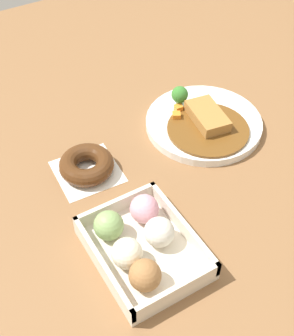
{
  "coord_description": "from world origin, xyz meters",
  "views": [
    {
      "loc": [
        0.53,
        -0.42,
        0.67
      ],
      "look_at": [
        0.01,
        -0.1,
        0.03
      ],
      "focal_mm": 49.61,
      "sensor_mm": 36.0,
      "label": 1
    }
  ],
  "objects": [
    {
      "name": "donut_box",
      "position": [
        0.15,
        -0.2,
        0.03
      ],
      "size": [
        0.2,
        0.16,
        0.06
      ],
      "color": "beige",
      "rests_on": "ground_plane"
    },
    {
      "name": "curry_plate",
      "position": [
        -0.06,
        0.08,
        0.01
      ],
      "size": [
        0.25,
        0.25,
        0.07
      ],
      "color": "white",
      "rests_on": "ground_plane"
    },
    {
      "name": "chocolate_ring_donut",
      "position": [
        -0.07,
        -0.2,
        0.02
      ],
      "size": [
        0.13,
        0.13,
        0.04
      ],
      "color": "white",
      "rests_on": "ground_plane"
    },
    {
      "name": "ground_plane",
      "position": [
        0.0,
        0.0,
        0.0
      ],
      "size": [
        1.6,
        1.6,
        0.0
      ],
      "primitive_type": "plane",
      "color": "brown"
    }
  ]
}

